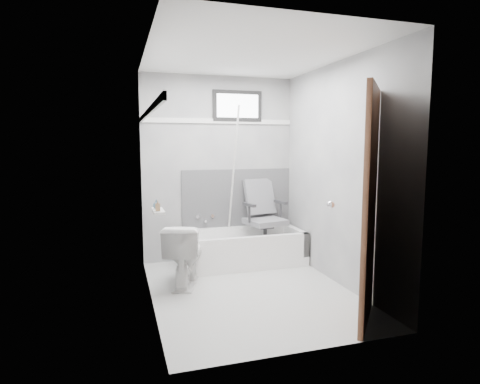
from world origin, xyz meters
name	(u,v)px	position (x,y,z in m)	size (l,w,h in m)	color
floor	(250,291)	(0.00, 0.00, 0.00)	(2.60, 2.60, 0.00)	silver
ceiling	(250,54)	(0.00, 0.00, 2.40)	(2.60, 2.60, 0.00)	silver
wall_back	(219,169)	(0.00, 1.30, 1.20)	(2.00, 0.02, 2.40)	gray
wall_front	(309,190)	(0.00, -1.30, 1.20)	(2.00, 0.02, 2.40)	gray
wall_left	(149,179)	(-1.00, 0.00, 1.20)	(0.02, 2.60, 2.40)	gray
wall_right	(338,174)	(1.00, 0.00, 1.20)	(0.02, 2.60, 2.40)	gray
bathtub	(244,248)	(0.23, 0.93, 0.21)	(1.50, 0.70, 0.42)	white
office_chair	(265,216)	(0.54, 0.98, 0.59)	(0.55, 0.55, 0.95)	slate
toilet	(184,254)	(-0.62, 0.38, 0.34)	(0.38, 0.68, 0.67)	white
door	(420,211)	(0.98, -1.28, 1.00)	(0.78, 0.78, 2.00)	brown
window	(237,106)	(0.25, 1.29, 2.02)	(0.66, 0.04, 0.40)	black
backerboard	(237,198)	(0.25, 1.29, 0.80)	(1.50, 0.02, 0.78)	#4C4C4F
trim_back	(219,121)	(0.00, 1.29, 1.82)	(2.00, 0.02, 0.06)	white
trim_left	(149,112)	(-0.99, 0.00, 1.82)	(0.02, 2.60, 0.06)	white
pole	(233,181)	(0.12, 1.06, 1.05)	(0.02, 0.02, 1.95)	silver
shelf	(158,211)	(-0.93, -0.06, 0.90)	(0.10, 0.32, 0.03)	silver
soap_bottle_a	(158,205)	(-0.94, -0.14, 0.97)	(0.04, 0.04, 0.10)	#97724B
soap_bottle_b	(156,204)	(-0.94, 0.00, 0.96)	(0.06, 0.06, 0.08)	#45687F
faucet	(205,218)	(-0.20, 1.27, 0.55)	(0.26, 0.10, 0.16)	silver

